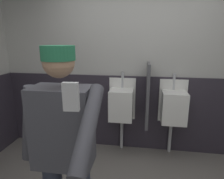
% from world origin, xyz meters
% --- Properties ---
extents(wall_back, '(4.90, 0.12, 2.60)m').
position_xyz_m(wall_back, '(0.00, 1.58, 1.30)').
color(wall_back, '#B2B2AD').
rests_on(wall_back, ground_plane).
extents(wainscot_band_back, '(4.30, 0.03, 1.18)m').
position_xyz_m(wainscot_band_back, '(0.00, 1.50, 0.59)').
color(wainscot_band_back, '#2D2833').
rests_on(wainscot_band_back, ground_plane).
extents(urinal_left, '(0.40, 0.34, 1.24)m').
position_xyz_m(urinal_left, '(-0.26, 1.36, 0.78)').
color(urinal_left, white).
rests_on(urinal_left, ground_plane).
extents(urinal_middle, '(0.40, 0.34, 1.24)m').
position_xyz_m(urinal_middle, '(0.49, 1.36, 0.78)').
color(urinal_middle, white).
rests_on(urinal_middle, ground_plane).
extents(privacy_divider_panel, '(0.04, 0.40, 0.90)m').
position_xyz_m(privacy_divider_panel, '(0.11, 1.29, 0.95)').
color(privacy_divider_panel, '#4C4C51').
extents(person, '(0.62, 0.60, 1.67)m').
position_xyz_m(person, '(-0.50, -0.25, 0.97)').
color(person, '#2D3342').
rests_on(person, ground_plane).
extents(cell_phone, '(0.06, 0.03, 0.11)m').
position_xyz_m(cell_phone, '(-0.23, -0.75, 1.50)').
color(cell_phone, silver).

